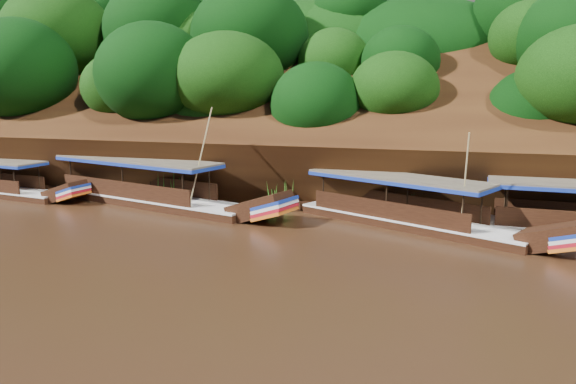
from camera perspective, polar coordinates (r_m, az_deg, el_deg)
ground at (r=22.18m, az=6.46°, el=-7.51°), size 160.00×160.00×0.00m
riverbank at (r=43.93m, az=11.77°, el=3.91°), size 120.00×30.06×19.40m
boat_1 at (r=28.22m, az=13.57°, el=-2.60°), size 13.83×7.95×5.40m
boat_2 at (r=33.53m, az=-12.98°, el=-0.41°), size 16.99×6.70×6.32m
boat_3 at (r=40.26m, az=-26.90°, el=0.39°), size 12.73×3.66×2.67m
reeds at (r=31.80m, az=2.38°, el=-0.20°), size 50.86×2.69×2.07m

